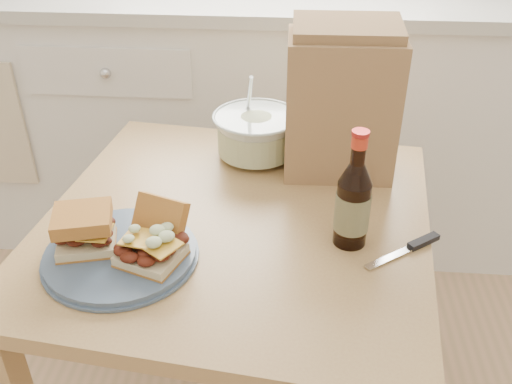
# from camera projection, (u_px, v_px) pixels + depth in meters

# --- Properties ---
(cabinet_run) EXTENTS (2.50, 0.64, 0.94)m
(cabinet_run) POSITION_uv_depth(u_px,v_px,m) (268.00, 117.00, 2.18)
(cabinet_run) COLOR white
(cabinet_run) RESTS_ON ground
(dining_table) EXTENTS (0.92, 0.92, 0.69)m
(dining_table) POSITION_uv_depth(u_px,v_px,m) (237.00, 254.00, 1.30)
(dining_table) COLOR tan
(dining_table) RESTS_ON ground
(plate) EXTENTS (0.30, 0.30, 0.02)m
(plate) POSITION_uv_depth(u_px,v_px,m) (121.00, 255.00, 1.12)
(plate) COLOR #485B74
(plate) RESTS_ON dining_table
(sandwich_left) EXTENTS (0.13, 0.12, 0.08)m
(sandwich_left) POSITION_uv_depth(u_px,v_px,m) (84.00, 229.00, 1.10)
(sandwich_left) COLOR beige
(sandwich_left) RESTS_ON plate
(sandwich_right) EXTENTS (0.14, 0.19, 0.10)m
(sandwich_right) POSITION_uv_depth(u_px,v_px,m) (153.00, 239.00, 1.09)
(sandwich_right) COLOR beige
(sandwich_right) RESTS_ON plate
(coleslaw_bowl) EXTENTS (0.22, 0.22, 0.22)m
(coleslaw_bowl) POSITION_uv_depth(u_px,v_px,m) (256.00, 136.00, 1.45)
(coleslaw_bowl) COLOR silver
(coleslaw_bowl) RESTS_ON dining_table
(beer_bottle) EXTENTS (0.07, 0.07, 0.25)m
(beer_bottle) POSITION_uv_depth(u_px,v_px,m) (353.00, 203.00, 1.12)
(beer_bottle) COLOR black
(beer_bottle) RESTS_ON dining_table
(knife) EXTENTS (0.16, 0.13, 0.01)m
(knife) POSITION_uv_depth(u_px,v_px,m) (415.00, 245.00, 1.15)
(knife) COLOR silver
(knife) RESTS_ON dining_table
(paper_bag) EXTENTS (0.26, 0.17, 0.33)m
(paper_bag) POSITION_uv_depth(u_px,v_px,m) (341.00, 107.00, 1.33)
(paper_bag) COLOR #957148
(paper_bag) RESTS_ON dining_table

